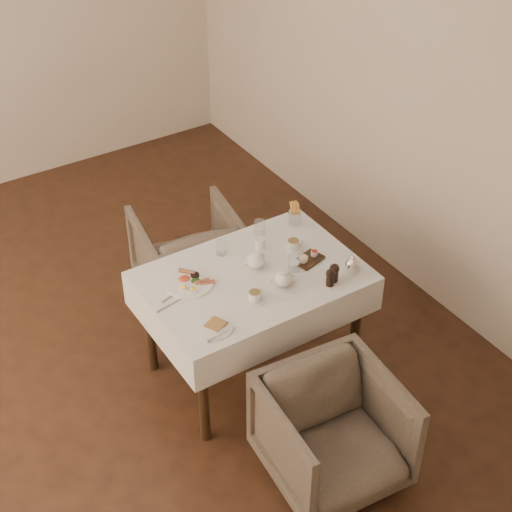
{
  "coord_description": "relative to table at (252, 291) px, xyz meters",
  "views": [
    {
      "loc": [
        -1.14,
        -3.66,
        3.61
      ],
      "look_at": [
        0.86,
        -0.52,
        0.82
      ],
      "focal_mm": 55.0,
      "sensor_mm": 36.0,
      "label": 1
    }
  ],
  "objects": [
    {
      "name": "table",
      "position": [
        0.0,
        0.0,
        0.0
      ],
      "size": [
        1.28,
        0.88,
        0.75
      ],
      "color": "black",
      "rests_on": "ground"
    },
    {
      "name": "armchair_near",
      "position": [
        -0.07,
        -0.93,
        -0.32
      ],
      "size": [
        0.75,
        0.77,
        0.65
      ],
      "primitive_type": "imported",
      "rotation": [
        0.0,
        0.0,
        -0.09
      ],
      "color": "#4D4339",
      "rests_on": "ground"
    },
    {
      "name": "armchair_far",
      "position": [
        0.04,
        0.9,
        -0.32
      ],
      "size": [
        0.79,
        0.8,
        0.64
      ],
      "primitive_type": "imported",
      "rotation": [
        0.0,
        0.0,
        2.99
      ],
      "color": "#4D4339",
      "rests_on": "ground"
    },
    {
      "name": "breakfast_plate",
      "position": [
        -0.35,
        0.13,
        0.13
      ],
      "size": [
        0.28,
        0.28,
        0.03
      ],
      "rotation": [
        0.0,
        0.0,
        0.25
      ],
      "color": "white",
      "rests_on": "table"
    },
    {
      "name": "side_plate",
      "position": [
        -0.43,
        -0.29,
        0.13
      ],
      "size": [
        0.2,
        0.2,
        0.02
      ],
      "rotation": [
        0.0,
        0.0,
        0.22
      ],
      "color": "white",
      "rests_on": "table"
    },
    {
      "name": "teapot_centre",
      "position": [
        0.06,
        0.05,
        0.18
      ],
      "size": [
        0.16,
        0.12,
        0.12
      ],
      "primitive_type": null,
      "rotation": [
        0.0,
        0.0,
        -0.02
      ],
      "color": "white",
      "rests_on": "table"
    },
    {
      "name": "teapot_front",
      "position": [
        0.1,
        -0.17,
        0.18
      ],
      "size": [
        0.18,
        0.16,
        0.12
      ],
      "primitive_type": null,
      "rotation": [
        0.0,
        0.0,
        -0.41
      ],
      "color": "white",
      "rests_on": "table"
    },
    {
      "name": "creamer",
      "position": [
        0.18,
        0.2,
        0.16
      ],
      "size": [
        0.08,
        0.08,
        0.07
      ],
      "primitive_type": "cylinder",
      "rotation": [
        0.0,
        0.0,
        -0.35
      ],
      "color": "white",
      "rests_on": "table"
    },
    {
      "name": "teacup_near",
      "position": [
        -0.11,
        -0.2,
        0.14
      ],
      "size": [
        0.12,
        0.12,
        0.06
      ],
      "rotation": [
        0.0,
        0.0,
        0.3
      ],
      "color": "white",
      "rests_on": "table"
    },
    {
      "name": "teacup_far",
      "position": [
        0.35,
        0.09,
        0.14
      ],
      "size": [
        0.13,
        0.13,
        0.06
      ],
      "rotation": [
        0.0,
        0.0,
        -0.26
      ],
      "color": "white",
      "rests_on": "table"
    },
    {
      "name": "glass_left",
      "position": [
        -0.05,
        0.28,
        0.16
      ],
      "size": [
        0.08,
        0.08,
        0.09
      ],
      "primitive_type": "cylinder",
      "rotation": [
        0.0,
        0.0,
        0.23
      ],
      "color": "silver",
      "rests_on": "table"
    },
    {
      "name": "glass_mid",
      "position": [
        0.24,
        -0.09,
        0.17
      ],
      "size": [
        0.08,
        0.08,
        0.1
      ],
      "primitive_type": "cylinder",
      "rotation": [
        0.0,
        0.0,
        -0.05
      ],
      "color": "silver",
      "rests_on": "table"
    },
    {
      "name": "glass_right",
      "position": [
        0.26,
        0.33,
        0.17
      ],
      "size": [
        0.08,
        0.08,
        0.1
      ],
      "primitive_type": "cylinder",
      "rotation": [
        0.0,
        0.0,
        0.12
      ],
      "color": "silver",
      "rests_on": "table"
    },
    {
      "name": "condiment_board",
      "position": [
        0.36,
        -0.06,
        0.13
      ],
      "size": [
        0.2,
        0.16,
        0.05
      ],
      "rotation": [
        0.0,
        0.0,
        0.26
      ],
      "color": "black",
      "rests_on": "table"
    },
    {
      "name": "pepper_mill_left",
      "position": [
        0.33,
        -0.32,
        0.17
      ],
      "size": [
        0.06,
        0.06,
        0.11
      ],
      "primitive_type": null,
      "rotation": [
        0.0,
        0.0,
        0.12
      ],
      "color": "black",
      "rests_on": "table"
    },
    {
      "name": "pepper_mill_right",
      "position": [
        0.37,
        -0.3,
        0.18
      ],
      "size": [
        0.07,
        0.07,
        0.12
      ],
      "primitive_type": null,
      "rotation": [
        0.0,
        0.0,
        -0.15
      ],
      "color": "black",
      "rests_on": "table"
    },
    {
      "name": "silver_pot",
      "position": [
        0.51,
        -0.29,
        0.18
      ],
      "size": [
        0.12,
        0.11,
        0.12
      ],
      "primitive_type": null,
      "rotation": [
        0.0,
        0.0,
        0.14
      ],
      "color": "white",
      "rests_on": "table"
    },
    {
      "name": "fries_cup",
      "position": [
        0.51,
        0.31,
        0.19
      ],
      "size": [
        0.08,
        0.08,
        0.17
      ],
      "rotation": [
        0.0,
        0.0,
        0.36
      ],
      "color": "silver",
      "rests_on": "table"
    },
    {
      "name": "cutlery_fork",
      "position": [
        -0.47,
        0.09,
        0.12
      ],
      "size": [
        0.19,
        0.08,
        0.0
      ],
      "primitive_type": "cube",
      "rotation": [
        0.0,
        0.0,
        1.91
      ],
      "color": "silver",
      "rests_on": "table"
    },
    {
      "name": "cutlery_knife",
      "position": [
        -0.54,
        0.02,
        0.12
      ],
      "size": [
        0.18,
        0.05,
        0.0
      ],
      "primitive_type": "cube",
      "rotation": [
        0.0,
        0.0,
        1.75
      ],
      "color": "silver",
      "rests_on": "table"
    }
  ]
}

